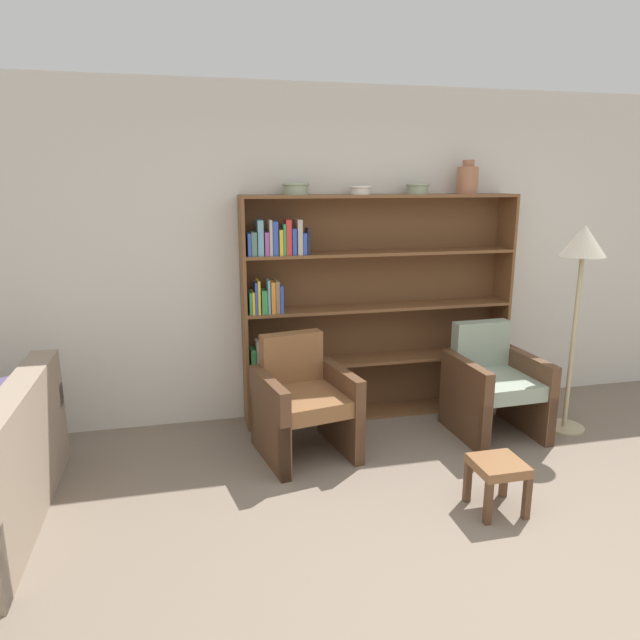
{
  "coord_description": "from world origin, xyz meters",
  "views": [
    {
      "loc": [
        -1.54,
        -2.28,
        1.99
      ],
      "look_at": [
        -0.56,
        1.88,
        0.95
      ],
      "focal_mm": 32.0,
      "sensor_mm": 36.0,
      "label": 1
    }
  ],
  "objects_px": {
    "armchair_leather": "(303,401)",
    "bowl_brass": "(418,188)",
    "bowl_sage": "(296,188)",
    "armchair_cushioned": "(493,385)",
    "footstool": "(498,472)",
    "floor_lamp": "(582,259)",
    "bookshelf": "(356,311)",
    "bowl_olive": "(360,189)",
    "vase_tall": "(468,179)"
  },
  "relations": [
    {
      "from": "bowl_brass",
      "to": "bowl_sage",
      "type": "bearing_deg",
      "value": 180.0
    },
    {
      "from": "bowl_sage",
      "to": "footstool",
      "type": "xyz_separation_m",
      "value": [
        0.93,
        -1.64,
        -1.68
      ]
    },
    {
      "from": "bowl_sage",
      "to": "bowl_olive",
      "type": "bearing_deg",
      "value": -0.0
    },
    {
      "from": "bowl_olive",
      "to": "floor_lamp",
      "type": "relative_size",
      "value": 0.1
    },
    {
      "from": "armchair_leather",
      "to": "footstool",
      "type": "relative_size",
      "value": 2.65
    },
    {
      "from": "floor_lamp",
      "to": "footstool",
      "type": "bearing_deg",
      "value": -140.95
    },
    {
      "from": "bookshelf",
      "to": "footstool",
      "type": "xyz_separation_m",
      "value": [
        0.42,
        -1.66,
        -0.66
      ]
    },
    {
      "from": "bowl_sage",
      "to": "floor_lamp",
      "type": "distance_m",
      "value": 2.28
    },
    {
      "from": "bowl_olive",
      "to": "floor_lamp",
      "type": "bearing_deg",
      "value": -23.0
    },
    {
      "from": "bookshelf",
      "to": "floor_lamp",
      "type": "distance_m",
      "value": 1.82
    },
    {
      "from": "bookshelf",
      "to": "bowl_olive",
      "type": "distance_m",
      "value": 1.01
    },
    {
      "from": "bookshelf",
      "to": "armchair_cushioned",
      "type": "height_order",
      "value": "bookshelf"
    },
    {
      "from": "bowl_sage",
      "to": "bowl_brass",
      "type": "xyz_separation_m",
      "value": [
        1.02,
        -0.0,
        -0.0
      ]
    },
    {
      "from": "bowl_sage",
      "to": "footstool",
      "type": "bearing_deg",
      "value": -60.36
    },
    {
      "from": "bowl_sage",
      "to": "bowl_olive",
      "type": "distance_m",
      "value": 0.53
    },
    {
      "from": "armchair_cushioned",
      "to": "floor_lamp",
      "type": "xyz_separation_m",
      "value": [
        0.63,
        -0.09,
        1.01
      ]
    },
    {
      "from": "floor_lamp",
      "to": "footstool",
      "type": "relative_size",
      "value": 5.08
    },
    {
      "from": "bowl_brass",
      "to": "footstool",
      "type": "distance_m",
      "value": 2.35
    },
    {
      "from": "bowl_sage",
      "to": "floor_lamp",
      "type": "height_order",
      "value": "bowl_sage"
    },
    {
      "from": "floor_lamp",
      "to": "footstool",
      "type": "xyz_separation_m",
      "value": [
        -1.19,
        -0.96,
        -1.15
      ]
    },
    {
      "from": "bowl_brass",
      "to": "floor_lamp",
      "type": "distance_m",
      "value": 1.39
    },
    {
      "from": "bookshelf",
      "to": "armchair_leather",
      "type": "bearing_deg",
      "value": -133.72
    },
    {
      "from": "bookshelf",
      "to": "armchair_leather",
      "type": "height_order",
      "value": "bookshelf"
    },
    {
      "from": "armchair_cushioned",
      "to": "floor_lamp",
      "type": "bearing_deg",
      "value": 169.83
    },
    {
      "from": "armchair_cushioned",
      "to": "footstool",
      "type": "bearing_deg",
      "value": 59.82
    },
    {
      "from": "bookshelf",
      "to": "vase_tall",
      "type": "height_order",
      "value": "vase_tall"
    },
    {
      "from": "armchair_leather",
      "to": "floor_lamp",
      "type": "height_order",
      "value": "floor_lamp"
    },
    {
      "from": "bookshelf",
      "to": "armchair_cushioned",
      "type": "relative_size",
      "value": 2.66
    },
    {
      "from": "bowl_brass",
      "to": "armchair_leather",
      "type": "relative_size",
      "value": 0.22
    },
    {
      "from": "armchair_cushioned",
      "to": "footstool",
      "type": "distance_m",
      "value": 1.2
    },
    {
      "from": "bowl_sage",
      "to": "vase_tall",
      "type": "distance_m",
      "value": 1.46
    },
    {
      "from": "bowl_sage",
      "to": "vase_tall",
      "type": "relative_size",
      "value": 0.79
    },
    {
      "from": "bowl_sage",
      "to": "footstool",
      "type": "relative_size",
      "value": 0.66
    },
    {
      "from": "bookshelf",
      "to": "floor_lamp",
      "type": "relative_size",
      "value": 1.39
    },
    {
      "from": "bowl_olive",
      "to": "bowl_sage",
      "type": "bearing_deg",
      "value": 180.0
    },
    {
      "from": "armchair_leather",
      "to": "armchair_cushioned",
      "type": "height_order",
      "value": "same"
    },
    {
      "from": "footstool",
      "to": "floor_lamp",
      "type": "bearing_deg",
      "value": 39.05
    },
    {
      "from": "bowl_sage",
      "to": "armchair_cushioned",
      "type": "relative_size",
      "value": 0.25
    },
    {
      "from": "bowl_sage",
      "to": "armchair_cushioned",
      "type": "bearing_deg",
      "value": -21.5
    },
    {
      "from": "armchair_leather",
      "to": "armchair_cushioned",
      "type": "relative_size",
      "value": 1.0
    },
    {
      "from": "bookshelf",
      "to": "armchair_cushioned",
      "type": "distance_m",
      "value": 1.27
    },
    {
      "from": "bowl_olive",
      "to": "footstool",
      "type": "xyz_separation_m",
      "value": [
        0.4,
        -1.64,
        -1.67
      ]
    },
    {
      "from": "bookshelf",
      "to": "footstool",
      "type": "height_order",
      "value": "bookshelf"
    },
    {
      "from": "floor_lamp",
      "to": "armchair_cushioned",
      "type": "bearing_deg",
      "value": 172.0
    },
    {
      "from": "bowl_olive",
      "to": "floor_lamp",
      "type": "xyz_separation_m",
      "value": [
        1.59,
        -0.67,
        -0.52
      ]
    },
    {
      "from": "vase_tall",
      "to": "armchair_cushioned",
      "type": "xyz_separation_m",
      "value": [
        0.03,
        -0.59,
        -1.61
      ]
    },
    {
      "from": "armchair_leather",
      "to": "bowl_brass",
      "type": "bearing_deg",
      "value": -162.36
    },
    {
      "from": "bowl_olive",
      "to": "armchair_cushioned",
      "type": "bearing_deg",
      "value": -31.36
    },
    {
      "from": "bowl_olive",
      "to": "armchair_cushioned",
      "type": "height_order",
      "value": "bowl_olive"
    },
    {
      "from": "bowl_olive",
      "to": "armchair_cushioned",
      "type": "xyz_separation_m",
      "value": [
        0.96,
        -0.59,
        -1.53
      ]
    }
  ]
}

